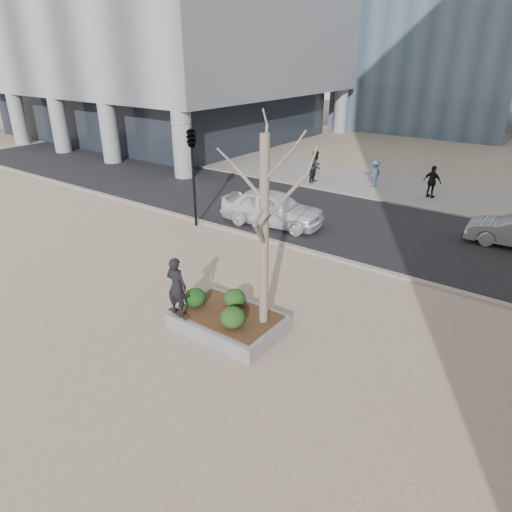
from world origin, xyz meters
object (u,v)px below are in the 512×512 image
Objects in this scene: skateboard at (179,314)px; police_car at (272,208)px; planter at (228,322)px; skateboarder at (177,286)px.

skateboard is 0.17× the size of police_car.
skateboarder reaches higher than planter.
planter is 0.65× the size of police_car.
skateboarder is at bearing -142.99° from planter.
skateboard is 8.95m from police_car.
skateboarder is at bearing 0.00° from skateboard.
skateboarder is 8.96m from police_car.
planter is 1.40m from skateboard.
police_car is (-2.69, 8.53, 0.32)m from skateboard.
planter is 8.60m from police_car.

